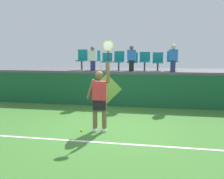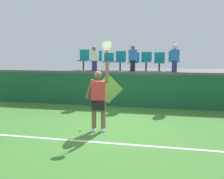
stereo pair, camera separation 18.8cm
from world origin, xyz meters
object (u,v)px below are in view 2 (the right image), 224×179
Objects in this scene: stadium_chair_5 at (146,60)px; stadium_chair_6 at (159,61)px; stadium_chair_2 at (108,60)px; spectator_1 at (94,58)px; water_bottle at (103,68)px; stadium_chair_4 at (134,61)px; tennis_ball at (81,130)px; stadium_chair_3 at (120,60)px; spectator_2 at (133,58)px; stadium_chair_0 at (84,59)px; spectator_0 at (175,57)px; stadium_chair_1 at (97,59)px; stadium_chair_7 at (174,60)px; tennis_player at (99,98)px.

stadium_chair_5 is 0.55m from stadium_chair_6.
spectator_1 is at bearing -144.06° from stadium_chair_2.
stadium_chair_4 is (1.23, 0.60, 0.30)m from water_bottle.
stadium_chair_6 is (2.08, 4.16, 1.84)m from tennis_ball.
stadium_chair_3 is 0.79× the size of spectator_2.
tennis_ball is 0.09× the size of stadium_chair_2.
spectator_2 is at bearing -19.88° from stadium_chair_2.
stadium_chair_0 reaches higher than stadium_chair_5.
stadium_chair_0 is at bearing 173.12° from spectator_0.
water_bottle is at bearing -25.93° from spectator_1.
stadium_chair_4 is (1.01, 4.16, 1.84)m from tennis_ball.
tennis_ball is 0.08× the size of stadium_chair_5.
stadium_chair_2 is 0.54m from stadium_chair_3.
stadium_chair_6 is (2.20, 0.01, -0.01)m from stadium_chair_2.
stadium_chair_5 is at bearing -0.06° from stadium_chair_1.
stadium_chair_4 is 0.74× the size of spectator_2.
stadium_chair_7 reaches higher than water_bottle.
stadium_chair_1 is at bearing 98.95° from tennis_ball.
spectator_1 is at bearing -166.60° from stadium_chair_4.
stadium_chair_2 is at bearing -179.80° from stadium_chair_4.
tennis_ball is at bearing -166.04° from tennis_player.
tennis_ball is at bearing -95.78° from stadium_chair_3.
tennis_player is 4.15m from stadium_chair_3.
water_bottle is 0.82m from stadium_chair_1.
stadium_chair_4 is 0.94× the size of stadium_chair_7.
stadium_chair_7 is (2.26, -0.01, 0.02)m from stadium_chair_3.
stadium_chair_2 is at bearing -179.20° from stadium_chair_3.
spectator_2 is (0.59, -0.41, 0.09)m from stadium_chair_3.
tennis_player is 3.96m from spectator_1.
stadium_chair_3 is (1.67, -0.00, -0.05)m from stadium_chair_0.
tennis_player is at bearing -72.40° from spectator_1.
stadium_chair_3 is at bearing 0.80° from stadium_chair_2.
tennis_ball is 0.08× the size of stadium_chair_4.
tennis_player is 4.69m from stadium_chair_7.
tennis_ball is at bearing -110.27° from stadium_chair_5.
tennis_ball is at bearing -80.12° from spectator_1.
tennis_ball is 4.81m from stadium_chair_5.
spectator_1 is at bearing 154.07° from water_bottle.
stadium_chair_5 is at bearing 69.73° from tennis_ball.
stadium_chair_3 is (1.08, 0.00, -0.03)m from stadium_chair_1.
tennis_ball is 0.06× the size of spectator_2.
water_bottle is 0.68m from stadium_chair_2.
stadium_chair_3 is at bearing 0.15° from stadium_chair_1.
spectator_1 is (-2.74, -0.40, 0.10)m from stadium_chair_6.
tennis_ball is at bearing -81.05° from stadium_chair_1.
stadium_chair_2 is (0.54, -0.00, -0.06)m from stadium_chair_1.
spectator_0 is (1.67, -0.47, 0.15)m from stadium_chair_4.
stadium_chair_4 is (0.59, -0.00, -0.03)m from stadium_chair_3.
spectator_2 is at bearing 178.01° from spectator_0.
stadium_chair_6 is (3.33, -0.01, -0.08)m from stadium_chair_0.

